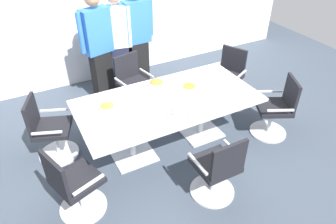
{
  "coord_description": "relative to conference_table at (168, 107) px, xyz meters",
  "views": [
    {
      "loc": [
        -1.61,
        -3.06,
        3.01
      ],
      "look_at": [
        0.0,
        0.0,
        0.55
      ],
      "focal_mm": 33.37,
      "sensor_mm": 36.0,
      "label": 1
    }
  ],
  "objects": [
    {
      "name": "ground_plane",
      "position": [
        0.0,
        0.0,
        -0.63
      ],
      "size": [
        10.0,
        10.0,
        0.01
      ],
      "primitive_type": "cube",
      "color": "#3D4754"
    },
    {
      "name": "back_wall",
      "position": [
        0.0,
        2.4,
        0.77
      ],
      "size": [
        8.0,
        0.1,
        2.8
      ],
      "primitive_type": "cube",
      "color": "white",
      "rests_on": "ground"
    },
    {
      "name": "conference_table",
      "position": [
        0.0,
        0.0,
        0.0
      ],
      "size": [
        2.4,
        1.2,
        0.75
      ],
      "color": "white",
      "rests_on": "ground"
    },
    {
      "name": "office_chair_0",
      "position": [
        -1.45,
        -0.57,
        -0.22
      ],
      "size": [
        0.69,
        0.69,
        0.91
      ],
      "rotation": [
        0.0,
        0.0,
        -1.24
      ],
      "color": "silver",
      "rests_on": "ground"
    },
    {
      "name": "office_chair_1",
      "position": [
        0.06,
        -1.1,
        -0.22
      ],
      "size": [
        0.54,
        0.54,
        0.91
      ],
      "rotation": [
        0.0,
        0.0,
        0.01
      ],
      "color": "silver",
      "rests_on": "ground"
    },
    {
      "name": "office_chair_2",
      "position": [
        1.51,
        -0.52,
        -0.22
      ],
      "size": [
        0.72,
        0.72,
        0.91
      ],
      "rotation": [
        0.0,
        0.0,
        1.12
      ],
      "color": "silver",
      "rests_on": "ground"
    },
    {
      "name": "office_chair_3",
      "position": [
        1.45,
        0.58,
        -0.22
      ],
      "size": [
        0.72,
        0.72,
        0.91
      ],
      "rotation": [
        0.0,
        0.0,
        -4.26
      ],
      "color": "silver",
      "rests_on": "ground"
    },
    {
      "name": "office_chair_4",
      "position": [
        -0.07,
        1.1,
        -0.22
      ],
      "size": [
        0.64,
        0.64,
        0.91
      ],
      "rotation": [
        0.0,
        0.0,
        -2.93
      ],
      "color": "silver",
      "rests_on": "ground"
    },
    {
      "name": "office_chair_5",
      "position": [
        -1.51,
        0.51,
        -0.22
      ],
      "size": [
        0.7,
        0.7,
        0.91
      ],
      "rotation": [
        0.0,
        0.0,
        -1.94
      ],
      "color": "silver",
      "rests_on": "ground"
    },
    {
      "name": "person_standing_0",
      "position": [
        -0.42,
        1.58,
        0.35
      ],
      "size": [
        0.61,
        0.32,
        1.85
      ],
      "rotation": [
        0.0,
        0.0,
        -2.89
      ],
      "color": "black",
      "rests_on": "ground"
    },
    {
      "name": "person_standing_1",
      "position": [
        -0.06,
        1.7,
        0.33
      ],
      "size": [
        0.61,
        0.29,
        1.81
      ],
      "rotation": [
        0.0,
        0.0,
        -3.3
      ],
      "color": "#232842",
      "rests_on": "ground"
    },
    {
      "name": "person_standing_2",
      "position": [
        0.29,
        1.68,
        0.35
      ],
      "size": [
        0.61,
        0.25,
        1.85
      ],
      "rotation": [
        0.0,
        0.0,
        -3.08
      ],
      "color": "black",
      "rests_on": "ground"
    },
    {
      "name": "snack_bowl_chips_yellow",
      "position": [
        -0.79,
        0.15,
        0.17
      ],
      "size": [
        0.2,
        0.2,
        0.09
      ],
      "color": "beige",
      "rests_on": "conference_table"
    },
    {
      "name": "snack_bowl_pretzels",
      "position": [
        0.01,
        0.38,
        0.17
      ],
      "size": [
        0.21,
        0.21,
        0.1
      ],
      "color": "beige",
      "rests_on": "conference_table"
    },
    {
      "name": "snack_bowl_chips_orange",
      "position": [
        0.35,
        0.05,
        0.18
      ],
      "size": [
        0.2,
        0.2,
        0.12
      ],
      "color": "white",
      "rests_on": "conference_table"
    },
    {
      "name": "donut_platter",
      "position": [
        -0.06,
        -0.41,
        0.14
      ],
      "size": [
        0.31,
        0.31,
        0.04
      ],
      "color": "white",
      "rests_on": "conference_table"
    },
    {
      "name": "plate_stack",
      "position": [
        -0.64,
        -0.41,
        0.15
      ],
      "size": [
        0.23,
        0.23,
        0.05
      ],
      "color": "white",
      "rests_on": "conference_table"
    },
    {
      "name": "napkin_pile",
      "position": [
        -0.35,
        0.13,
        0.17
      ],
      "size": [
        0.18,
        0.18,
        0.09
      ],
      "primitive_type": "cube",
      "color": "white",
      "rests_on": "conference_table"
    }
  ]
}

